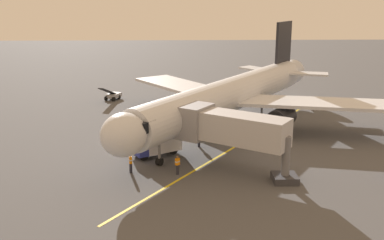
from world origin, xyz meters
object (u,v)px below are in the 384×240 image
ground_crew_wing_walker (199,138)px  ground_crew_loader (177,165)px  box_truck_rear_apron (157,141)px  jet_bridge (226,128)px  ground_crew_marshaller (131,163)px  belt_loader_portside (113,95)px  airplane (231,95)px

ground_crew_wing_walker → ground_crew_loader: bearing=73.5°
box_truck_rear_apron → jet_bridge: bearing=148.8°
jet_bridge → ground_crew_marshaller: jet_bridge is taller
jet_bridge → ground_crew_loader: (4.21, 1.30, -2.88)m
ground_crew_wing_walker → belt_loader_portside: belt_loader_portside is taller
airplane → belt_loader_portside: bearing=-45.7°
ground_crew_wing_walker → jet_bridge: bearing=108.2°
box_truck_rear_apron → belt_loader_portside: bearing=-72.9°
ground_crew_marshaller → box_truck_rear_apron: box_truck_rear_apron is taller
airplane → ground_crew_marshaller: airplane is taller
ground_crew_wing_walker → box_truck_rear_apron: bearing=30.0°
airplane → ground_crew_loader: 15.28m
belt_loader_portside → box_truck_rear_apron: size_ratio=0.95×
ground_crew_wing_walker → box_truck_rear_apron: size_ratio=0.35×
ground_crew_marshaller → ground_crew_wing_walker: same height
airplane → ground_crew_wing_walker: 8.00m
jet_bridge → box_truck_rear_apron: bearing=-31.2°
ground_crew_marshaller → belt_loader_portside: bearing=-79.4°
ground_crew_marshaller → ground_crew_wing_walker: size_ratio=1.00×
ground_crew_marshaller → ground_crew_loader: (-4.05, 0.51, 0.00)m
airplane → belt_loader_portside: (15.65, -16.05, -3.29)m
ground_crew_marshaller → ground_crew_loader: bearing=172.8°
ground_crew_marshaller → ground_crew_wing_walker: bearing=-132.1°
box_truck_rear_apron → ground_crew_wing_walker: bearing=-150.0°
airplane → ground_crew_marshaller: size_ratio=20.67×
ground_crew_marshaller → box_truck_rear_apron: bearing=-115.0°
ground_crew_loader → belt_loader_portside: 31.19m
ground_crew_wing_walker → belt_loader_portside: bearing=-62.2°
ground_crew_loader → jet_bridge: bearing=-162.8°
ground_crew_marshaller → ground_crew_loader: same height
ground_crew_marshaller → box_truck_rear_apron: size_ratio=0.35×
airplane → belt_loader_portside: size_ratio=7.56×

